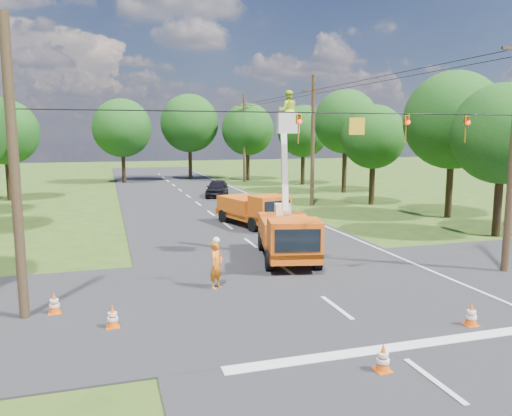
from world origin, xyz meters
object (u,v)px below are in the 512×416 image
object	(u,v)px
traffic_cone_2	(286,248)
tree_far_b	(189,123)
second_truck	(253,209)
traffic_cone_6	(279,212)
bucket_truck	(288,225)
traffic_cone_3	(113,317)
distant_car	(217,188)
pole_left	(15,171)
tree_right_e	(303,131)
pole_right_far	(244,138)
tree_right_a	(503,134)
traffic_cone_0	(383,358)
tree_right_b	(453,120)
ground_worker	(217,265)
tree_far_a	(122,128)
tree_right_c	(373,137)
traffic_cone_4	(54,303)
tree_left_f	(5,132)
tree_far_c	(248,129)
pole_right_mid	(313,140)
tree_right_d	(346,122)

from	to	relation	value
traffic_cone_2	tree_far_b	size ratio (longest dim) A/B	0.07
second_truck	traffic_cone_6	size ratio (longest dim) A/B	8.20
bucket_truck	traffic_cone_3	bearing A→B (deg)	-129.50
distant_car	pole_left	distance (m)	30.07
traffic_cone_3	tree_right_e	distance (m)	42.43
distant_car	pole_right_far	world-z (taller)	pole_right_far
tree_right_a	tree_far_b	size ratio (longest dim) A/B	0.80
tree_right_a	traffic_cone_0	bearing A→B (deg)	-139.57
bucket_truck	tree_right_b	size ratio (longest dim) A/B	0.77
bucket_truck	ground_worker	bearing A→B (deg)	-129.00
pole_right_far	traffic_cone_2	bearing A→B (deg)	-102.33
tree_far_a	distant_car	bearing A→B (deg)	-64.46
bucket_truck	tree_right_c	distance (m)	19.67
traffic_cone_4	tree_left_f	bearing A→B (deg)	101.61
pole_right_far	tree_right_b	bearing A→B (deg)	-76.93
tree_right_c	tree_right_e	size ratio (longest dim) A/B	0.91
traffic_cone_6	tree_right_c	bearing A→B (deg)	23.03
tree_far_a	second_truck	bearing A→B (deg)	-77.91
tree_right_a	tree_far_b	distance (m)	40.41
second_truck	distant_car	xyz separation A→B (m)	(0.99, 14.71, -0.31)
pole_right_far	tree_right_b	world-z (taller)	pole_right_far
traffic_cone_0	tree_right_b	distance (m)	24.92
traffic_cone_2	tree_far_a	size ratio (longest dim) A/B	0.07
traffic_cone_2	tree_far_c	size ratio (longest dim) A/B	0.08
traffic_cone_4	pole_right_far	world-z (taller)	pole_right_far
traffic_cone_0	tree_right_e	size ratio (longest dim) A/B	0.08
second_truck	pole_left	bearing A→B (deg)	-147.40
traffic_cone_4	pole_left	bearing A→B (deg)	-173.24
traffic_cone_0	tree_right_c	world-z (taller)	tree_right_c
tree_right_a	tree_far_b	xyz separation A→B (m)	(-10.50, 39.00, 1.25)
tree_far_b	tree_far_c	xyz separation A→B (m)	(6.50, -3.00, -0.75)
tree_far_a	pole_left	bearing A→B (deg)	-95.97
tree_right_a	tree_right_b	distance (m)	6.25
distant_car	pole_right_mid	size ratio (longest dim) A/B	0.45
traffic_cone_6	pole_right_mid	size ratio (longest dim) A/B	0.07
bucket_truck	pole_right_mid	bearing A→B (deg)	76.04
traffic_cone_2	pole_right_far	world-z (taller)	pole_right_far
traffic_cone_4	pole_right_mid	bearing A→B (deg)	49.24
traffic_cone_4	tree_right_b	xyz separation A→B (m)	(23.65, 11.90, 6.08)
second_truck	tree_far_a	distance (m)	31.50
tree_far_c	traffic_cone_0	bearing A→B (deg)	-102.12
tree_right_a	traffic_cone_6	bearing A→B (deg)	136.11
traffic_cone_6	tree_far_b	distance (m)	30.60
second_truck	traffic_cone_2	distance (m)	7.49
traffic_cone_3	tree_right_e	bearing A→B (deg)	60.48
tree_left_f	tree_right_e	bearing A→B (deg)	9.92
second_truck	tree_right_d	world-z (taller)	tree_right_d
traffic_cone_0	traffic_cone_3	world-z (taller)	same
ground_worker	pole_right_mid	bearing A→B (deg)	10.08
traffic_cone_2	pole_left	bearing A→B (deg)	-153.53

